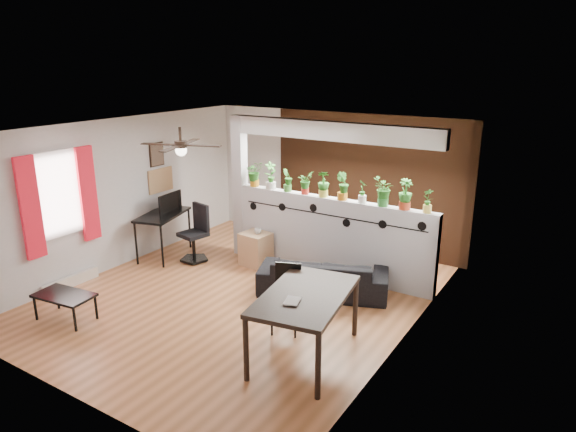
# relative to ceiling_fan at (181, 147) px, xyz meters

# --- Properties ---
(room_shell) EXTENTS (6.30, 7.10, 2.90)m
(room_shell) POSITION_rel_ceiling_fan_xyz_m (0.80, 0.30, -1.01)
(room_shell) COLOR #9B5B32
(room_shell) RESTS_ON ground
(partition_wall) EXTENTS (3.60, 0.18, 1.35)m
(partition_wall) POSITION_rel_ceiling_fan_xyz_m (1.60, 1.80, -1.64)
(partition_wall) COLOR #BCBCC1
(partition_wall) RESTS_ON ground
(ceiling_header) EXTENTS (3.60, 0.18, 0.30)m
(ceiling_header) POSITION_rel_ceiling_fan_xyz_m (1.60, 1.80, 0.14)
(ceiling_header) COLOR white
(ceiling_header) RESTS_ON room_shell
(pier_column) EXTENTS (0.22, 0.20, 2.60)m
(pier_column) POSITION_rel_ceiling_fan_xyz_m (-0.31, 1.80, -1.01)
(pier_column) COLOR #BCBCC1
(pier_column) RESTS_ON ground
(brick_panel) EXTENTS (3.90, 0.05, 2.60)m
(brick_panel) POSITION_rel_ceiling_fan_xyz_m (1.60, 3.27, -1.01)
(brick_panel) COLOR #A65830
(brick_panel) RESTS_ON ground
(vine_decal) EXTENTS (3.31, 0.01, 0.30)m
(vine_decal) POSITION_rel_ceiling_fan_xyz_m (1.60, 1.70, -1.23)
(vine_decal) COLOR black
(vine_decal) RESTS_ON partition_wall
(window_assembly) EXTENTS (0.09, 1.30, 1.55)m
(window_assembly) POSITION_rel_ceiling_fan_xyz_m (-1.76, -0.90, -0.81)
(window_assembly) COLOR white
(window_assembly) RESTS_ON room_shell
(baseboard_heater) EXTENTS (0.08, 1.00, 0.18)m
(baseboard_heater) POSITION_rel_ceiling_fan_xyz_m (-1.74, -0.90, -2.22)
(baseboard_heater) COLOR silver
(baseboard_heater) RESTS_ON ground
(corkboard) EXTENTS (0.03, 0.60, 0.45)m
(corkboard) POSITION_rel_ceiling_fan_xyz_m (-1.78, 1.25, -0.96)
(corkboard) COLOR #A3784E
(corkboard) RESTS_ON room_shell
(framed_art) EXTENTS (0.03, 0.34, 0.44)m
(framed_art) POSITION_rel_ceiling_fan_xyz_m (-1.78, 1.20, -0.46)
(framed_art) COLOR #8C7259
(framed_art) RESTS_ON room_shell
(ceiling_fan) EXTENTS (1.19, 1.19, 0.43)m
(ceiling_fan) POSITION_rel_ceiling_fan_xyz_m (0.00, 0.00, 0.00)
(ceiling_fan) COLOR black
(ceiling_fan) RESTS_ON room_shell
(potted_plant_0) EXTENTS (0.29, 0.30, 0.45)m
(potted_plant_0) POSITION_rel_ceiling_fan_xyz_m (0.02, 1.80, -0.73)
(potted_plant_0) COLOR orange
(potted_plant_0) RESTS_ON partition_wall
(potted_plant_1) EXTENTS (0.31, 0.33, 0.49)m
(potted_plant_1) POSITION_rel_ceiling_fan_xyz_m (0.37, 1.80, -0.71)
(potted_plant_1) COLOR white
(potted_plant_1) RESTS_ON partition_wall
(potted_plant_2) EXTENTS (0.24, 0.25, 0.40)m
(potted_plant_2) POSITION_rel_ceiling_fan_xyz_m (0.72, 1.80, -0.75)
(potted_plant_2) COLOR #3E8530
(potted_plant_2) RESTS_ON partition_wall
(potted_plant_3) EXTENTS (0.17, 0.20, 0.38)m
(potted_plant_3) POSITION_rel_ceiling_fan_xyz_m (1.07, 1.80, -0.76)
(potted_plant_3) COLOR red
(potted_plant_3) RESTS_ON partition_wall
(potted_plant_4) EXTENTS (0.29, 0.27, 0.44)m
(potted_plant_4) POSITION_rel_ceiling_fan_xyz_m (1.42, 1.80, -0.73)
(potted_plant_4) COLOR #D9D94C
(potted_plant_4) RESTS_ON partition_wall
(potted_plant_5) EXTENTS (0.25, 0.20, 0.45)m
(potted_plant_5) POSITION_rel_ceiling_fan_xyz_m (1.78, 1.80, -0.72)
(potted_plant_5) COLOR #C57417
(potted_plant_5) RESTS_ON partition_wall
(potted_plant_6) EXTENTS (0.23, 0.23, 0.38)m
(potted_plant_6) POSITION_rel_ceiling_fan_xyz_m (2.13, 1.80, -0.76)
(potted_plant_6) COLOR white
(potted_plant_6) RESTS_ON partition_wall
(potted_plant_7) EXTENTS (0.22, 0.26, 0.46)m
(potted_plant_7) POSITION_rel_ceiling_fan_xyz_m (2.48, 1.80, -0.72)
(potted_plant_7) COLOR #338C37
(potted_plant_7) RESTS_ON partition_wall
(potted_plant_8) EXTENTS (0.31, 0.32, 0.47)m
(potted_plant_8) POSITION_rel_ceiling_fan_xyz_m (2.83, 1.80, -0.72)
(potted_plant_8) COLOR #C6401F
(potted_plant_8) RESTS_ON partition_wall
(potted_plant_9) EXTENTS (0.23, 0.23, 0.37)m
(potted_plant_9) POSITION_rel_ceiling_fan_xyz_m (3.18, 1.80, -0.77)
(potted_plant_9) COLOR gold
(potted_plant_9) RESTS_ON partition_wall
(sofa) EXTENTS (2.05, 1.38, 0.56)m
(sofa) POSITION_rel_ceiling_fan_xyz_m (1.85, 1.06, -2.04)
(sofa) COLOR black
(sofa) RESTS_ON ground
(cube_shelf) EXTENTS (0.53, 0.48, 0.59)m
(cube_shelf) POSITION_rel_ceiling_fan_xyz_m (0.26, 1.46, -2.02)
(cube_shelf) COLOR tan
(cube_shelf) RESTS_ON ground
(cup) EXTENTS (0.14, 0.14, 0.10)m
(cup) POSITION_rel_ceiling_fan_xyz_m (0.31, 1.46, -1.67)
(cup) COLOR gray
(cup) RESTS_ON cube_shelf
(computer_desk) EXTENTS (0.88, 1.26, 0.83)m
(computer_desk) POSITION_rel_ceiling_fan_xyz_m (-1.45, 0.92, -1.57)
(computer_desk) COLOR black
(computer_desk) RESTS_ON ground
(monitor) EXTENTS (0.36, 0.10, 0.20)m
(monitor) POSITION_rel_ceiling_fan_xyz_m (-1.45, 1.07, -1.39)
(monitor) COLOR black
(monitor) RESTS_ON computer_desk
(office_chair) EXTENTS (0.54, 0.54, 1.03)m
(office_chair) POSITION_rel_ceiling_fan_xyz_m (-0.78, 1.06, -1.86)
(office_chair) COLOR black
(office_chair) RESTS_ON ground
(dining_table) EXTENTS (1.18, 1.68, 0.85)m
(dining_table) POSITION_rel_ceiling_fan_xyz_m (2.51, -0.65, -1.56)
(dining_table) COLOR black
(dining_table) RESTS_ON ground
(book) EXTENTS (0.23, 0.27, 0.02)m
(book) POSITION_rel_ceiling_fan_xyz_m (2.41, -0.95, -1.45)
(book) COLOR gray
(book) RESTS_ON dining_table
(folding_chair) EXTENTS (0.48, 0.48, 0.93)m
(folding_chair) POSITION_rel_ceiling_fan_xyz_m (1.95, -0.17, -1.77)
(folding_chair) COLOR black
(folding_chair) RESTS_ON ground
(coffee_table) EXTENTS (0.88, 0.56, 0.39)m
(coffee_table) POSITION_rel_ceiling_fan_xyz_m (-0.83, -1.63, -1.97)
(coffee_table) COLOR black
(coffee_table) RESTS_ON ground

